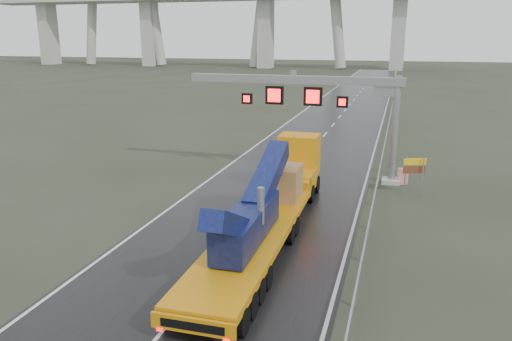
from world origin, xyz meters
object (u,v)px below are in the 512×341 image
(heavy_haul_truck, at_px, (274,196))
(exit_sign_pair, at_px, (414,169))
(sign_gantry, at_px, (323,98))
(striped_barrier, at_px, (403,176))

(heavy_haul_truck, bearing_deg, exit_sign_pair, 46.30)
(sign_gantry, distance_m, heavy_haul_truck, 10.80)
(exit_sign_pair, bearing_deg, heavy_haul_truck, -155.34)
(exit_sign_pair, bearing_deg, striped_barrier, 81.65)
(striped_barrier, bearing_deg, sign_gantry, 161.89)
(heavy_haul_truck, height_order, exit_sign_pair, heavy_haul_truck)
(sign_gantry, distance_m, striped_barrier, 7.51)
(heavy_haul_truck, relative_size, exit_sign_pair, 7.65)
(sign_gantry, height_order, striped_barrier, sign_gantry)
(sign_gantry, xyz_separation_m, striped_barrier, (5.54, -0.00, -5.07))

